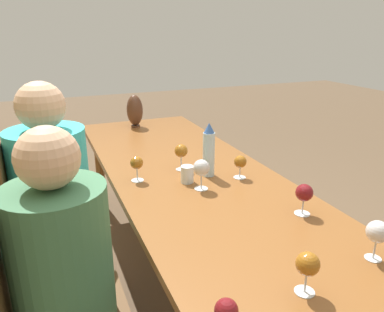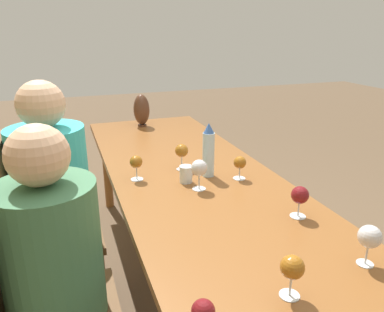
% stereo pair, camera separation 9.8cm
% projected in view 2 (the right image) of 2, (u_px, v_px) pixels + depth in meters
% --- Properties ---
extents(ground_plane, '(14.00, 14.00, 0.00)m').
position_uv_depth(ground_plane, '(201.00, 297.00, 2.18)').
color(ground_plane, brown).
extents(dining_table, '(2.93, 0.87, 0.73)m').
position_uv_depth(dining_table, '(202.00, 194.00, 1.96)').
color(dining_table, brown).
rests_on(dining_table, ground_plane).
extents(water_bottle, '(0.06, 0.06, 0.30)m').
position_uv_depth(water_bottle, '(208.00, 151.00, 2.00)').
color(water_bottle, silver).
rests_on(water_bottle, dining_table).
extents(water_tumbler, '(0.07, 0.07, 0.09)m').
position_uv_depth(water_tumbler, '(186.00, 174.00, 1.94)').
color(water_tumbler, silver).
rests_on(water_tumbler, dining_table).
extents(vase, '(0.13, 0.13, 0.26)m').
position_uv_depth(vase, '(142.00, 110.00, 3.00)').
color(vase, '#4C2D1E').
rests_on(vase, dining_table).
extents(wine_glass_0, '(0.07, 0.07, 0.13)m').
position_uv_depth(wine_glass_0, '(240.00, 163.00, 1.98)').
color(wine_glass_0, silver).
rests_on(wine_glass_0, dining_table).
extents(wine_glass_1, '(0.07, 0.07, 0.13)m').
position_uv_depth(wine_glass_1, '(136.00, 163.00, 1.96)').
color(wine_glass_1, silver).
rests_on(wine_glass_1, dining_table).
extents(wine_glass_2, '(0.08, 0.08, 0.15)m').
position_uv_depth(wine_glass_2, '(370.00, 237.00, 1.25)').
color(wine_glass_2, silver).
rests_on(wine_glass_2, dining_table).
extents(wine_glass_3, '(0.08, 0.08, 0.14)m').
position_uv_depth(wine_glass_3, '(300.00, 196.00, 1.57)').
color(wine_glass_3, silver).
rests_on(wine_glass_3, dining_table).
extents(wine_glass_5, '(0.08, 0.08, 0.16)m').
position_uv_depth(wine_glass_5, '(199.00, 168.00, 1.84)').
color(wine_glass_5, silver).
rests_on(wine_glass_5, dining_table).
extents(wine_glass_6, '(0.07, 0.07, 0.14)m').
position_uv_depth(wine_glass_6, '(292.00, 268.00, 1.10)').
color(wine_glass_6, silver).
rests_on(wine_glass_6, dining_table).
extents(wine_glass_7, '(0.07, 0.07, 0.15)m').
position_uv_depth(wine_glass_7, '(182.00, 151.00, 2.10)').
color(wine_glass_7, silver).
rests_on(wine_glass_7, dining_table).
extents(chair_near, '(0.44, 0.44, 1.01)m').
position_uv_depth(chair_near, '(36.00, 305.00, 1.37)').
color(chair_near, brown).
rests_on(chair_near, ground_plane).
extents(chair_far, '(0.44, 0.44, 1.01)m').
position_uv_depth(chair_far, '(41.00, 226.00, 1.91)').
color(chair_far, brown).
rests_on(chair_far, ground_plane).
extents(person_near, '(0.35, 0.35, 1.21)m').
position_uv_depth(person_near, '(59.00, 274.00, 1.36)').
color(person_near, '#2D2D38').
rests_on(person_near, ground_plane).
extents(person_far, '(0.37, 0.37, 1.27)m').
position_uv_depth(person_far, '(56.00, 198.00, 1.89)').
color(person_far, '#2D2D38').
rests_on(person_far, ground_plane).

